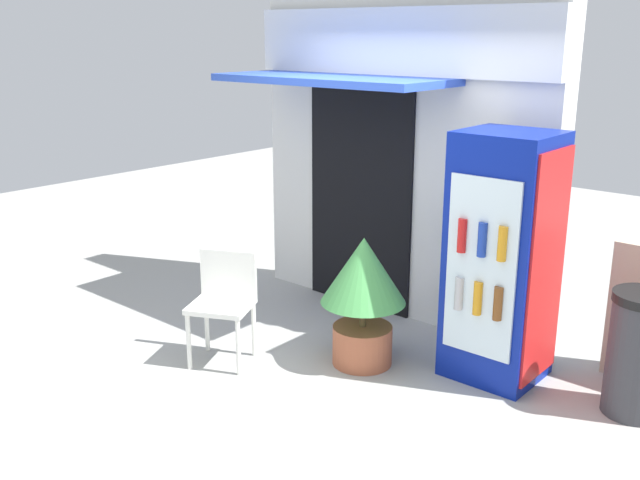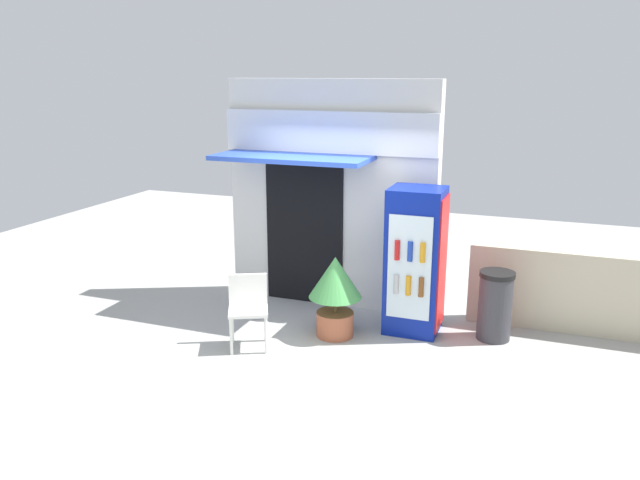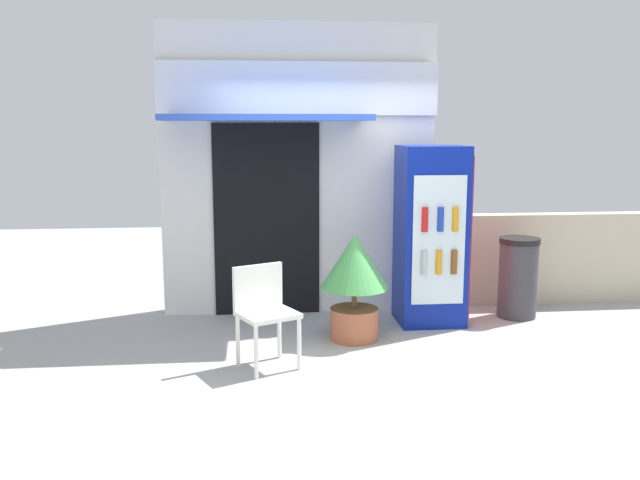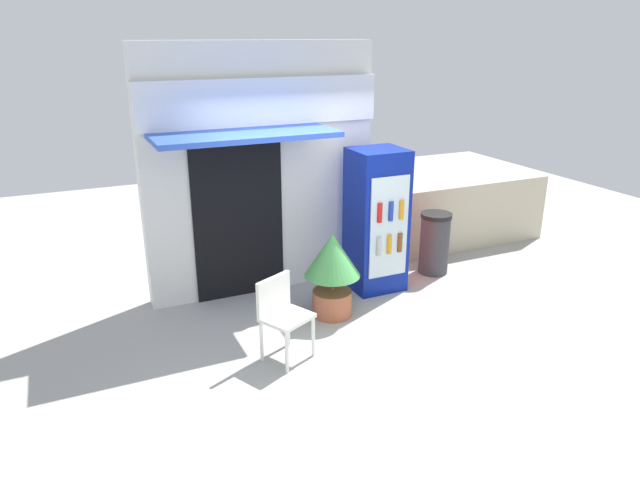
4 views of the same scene
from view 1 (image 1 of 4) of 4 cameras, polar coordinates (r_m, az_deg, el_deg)
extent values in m
plane|color=#A3A39E|center=(5.37, -0.60, -11.31)|extent=(16.00, 16.00, 0.00)
cube|color=silver|center=(6.36, 6.57, 7.65)|extent=(2.93, 0.26, 3.09)
cube|color=white|center=(6.15, 5.93, 15.45)|extent=(2.93, 0.08, 0.55)
cube|color=blue|center=(6.07, 0.91, 12.66)|extent=(2.03, 0.85, 0.06)
cube|color=black|center=(6.55, 3.17, 3.36)|extent=(1.13, 0.03, 2.06)
cube|color=navy|center=(5.33, 14.30, -1.39)|extent=(0.66, 0.61, 1.83)
cube|color=silver|center=(5.06, 12.68, -2.23)|extent=(0.53, 0.02, 1.28)
cube|color=red|center=(5.20, 17.61, -2.11)|extent=(0.02, 0.55, 1.65)
cylinder|color=#B2B2B7|center=(5.19, 11.01, -4.19)|extent=(0.06, 0.06, 0.24)
cylinder|color=orange|center=(5.12, 12.45, -4.55)|extent=(0.06, 0.06, 0.24)
cylinder|color=brown|center=(5.06, 13.99, -4.93)|extent=(0.06, 0.06, 0.24)
cylinder|color=red|center=(5.06, 11.25, 0.35)|extent=(0.06, 0.06, 0.24)
cylinder|color=#1938A5|center=(4.98, 12.80, 0.03)|extent=(0.06, 0.06, 0.24)
cylinder|color=orange|center=(4.92, 14.32, -0.28)|extent=(0.06, 0.06, 0.24)
cylinder|color=white|center=(5.58, -10.42, -7.97)|extent=(0.04, 0.04, 0.45)
cylinder|color=white|center=(5.43, -6.52, -8.49)|extent=(0.04, 0.04, 0.45)
cylinder|color=white|center=(5.86, -9.00, -6.65)|extent=(0.04, 0.04, 0.45)
cylinder|color=white|center=(5.73, -5.29, -7.09)|extent=(0.04, 0.04, 0.45)
cube|color=white|center=(5.55, -7.91, -5.23)|extent=(0.59, 0.56, 0.04)
cube|color=white|center=(5.64, -7.30, -2.63)|extent=(0.43, 0.24, 0.37)
cylinder|color=#AD5B3D|center=(5.62, 3.38, -8.31)|extent=(0.46, 0.46, 0.31)
cylinder|color=brown|center=(5.52, 3.42, -5.92)|extent=(0.05, 0.05, 0.20)
cone|color=#47994C|center=(5.39, 3.49, -2.42)|extent=(0.65, 0.65, 0.51)
cylinder|color=#38383D|center=(5.26, 24.01, -8.61)|extent=(0.40, 0.40, 0.80)
camera|label=2|loc=(2.88, -126.35, 4.26)|focal=34.94mm
camera|label=3|loc=(4.55, -75.85, -1.87)|focal=37.86mm
camera|label=4|loc=(5.97, -66.28, 13.33)|focal=32.35mm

